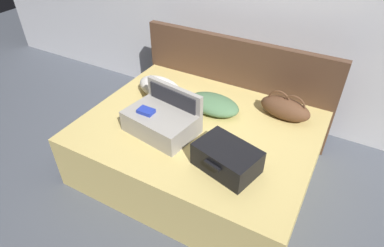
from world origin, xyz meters
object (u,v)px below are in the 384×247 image
(hard_case_medium, at_px, (227,158))
(pillow_near_headboard, at_px, (160,88))
(bed, at_px, (198,148))
(pillow_center_head, at_px, (214,104))
(duffel_bag, at_px, (285,108))
(hard_case_large, at_px, (162,120))

(hard_case_medium, distance_m, pillow_near_headboard, 1.17)
(bed, relative_size, hard_case_medium, 3.86)
(bed, bearing_deg, hard_case_medium, -40.10)
(pillow_near_headboard, distance_m, pillow_center_head, 0.58)
(duffel_bag, relative_size, pillow_center_head, 0.95)
(duffel_bag, distance_m, pillow_near_headboard, 1.22)
(hard_case_medium, bearing_deg, hard_case_large, -177.13)
(bed, distance_m, duffel_bag, 0.89)
(hard_case_medium, relative_size, pillow_near_headboard, 1.04)
(bed, distance_m, hard_case_medium, 0.68)
(hard_case_large, distance_m, pillow_near_headboard, 0.56)
(hard_case_medium, height_order, duffel_bag, duffel_bag)
(hard_case_medium, distance_m, duffel_bag, 0.88)
(hard_case_large, relative_size, pillow_near_headboard, 1.27)
(bed, xyz_separation_m, duffel_bag, (0.64, 0.49, 0.38))
(hard_case_large, distance_m, pillow_center_head, 0.56)
(bed, height_order, pillow_center_head, pillow_center_head)
(hard_case_large, xyz_separation_m, pillow_center_head, (0.26, 0.49, -0.04))
(duffel_bag, bearing_deg, pillow_near_headboard, -168.12)
(hard_case_large, height_order, hard_case_medium, hard_case_large)
(bed, height_order, pillow_near_headboard, pillow_near_headboard)
(bed, xyz_separation_m, pillow_near_headboard, (-0.56, 0.24, 0.38))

